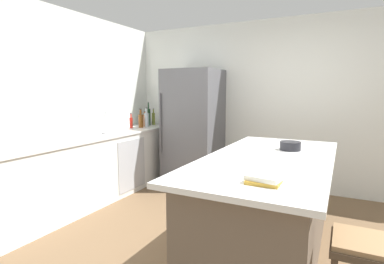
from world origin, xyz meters
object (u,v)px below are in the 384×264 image
at_px(refrigerator, 193,128).
at_px(mixing_bowl, 290,146).
at_px(olive_oil_bottle, 153,118).
at_px(whiskey_bottle, 141,120).
at_px(cookbook_stack, 264,179).
at_px(gin_bottle, 147,119).
at_px(sink_faucet, 80,125).
at_px(hot_sauce_bottle, 131,122).
at_px(soda_bottle, 146,119).
at_px(paper_towel_roll, 106,125).
at_px(kitchen_island, 267,207).
at_px(bar_stool, 364,260).
at_px(vinegar_bottle, 145,120).
at_px(wine_bottle, 149,116).

distance_m(refrigerator, mixing_bowl, 2.15).
distance_m(olive_oil_bottle, whiskey_bottle, 0.47).
height_order(whiskey_bottle, cookbook_stack, whiskey_bottle).
height_order(olive_oil_bottle, gin_bottle, gin_bottle).
relative_size(sink_faucet, hot_sauce_bottle, 1.23).
distance_m(soda_bottle, whiskey_bottle, 0.11).
bearing_deg(hot_sauce_bottle, whiskey_bottle, 41.09).
xyz_separation_m(paper_towel_roll, cookbook_stack, (2.56, -1.37, -0.09)).
distance_m(kitchen_island, gin_bottle, 3.08).
bearing_deg(olive_oil_bottle, soda_bottle, -73.68).
xyz_separation_m(gin_bottle, soda_bottle, (0.12, -0.19, 0.01)).
xyz_separation_m(bar_stool, soda_bottle, (-3.11, 2.26, 0.50)).
bearing_deg(kitchen_island, refrigerator, 133.26).
bearing_deg(vinegar_bottle, hot_sauce_bottle, -104.90).
distance_m(sink_faucet, whiskey_bottle, 1.21).
bearing_deg(soda_bottle, vinegar_bottle, 135.70).
height_order(sink_faucet, soda_bottle, soda_bottle).
distance_m(cookbook_stack, mixing_bowl, 1.21).
relative_size(soda_bottle, cookbook_stack, 1.45).
relative_size(wine_bottle, mixing_bowl, 2.02).
bearing_deg(soda_bottle, paper_towel_roll, -91.94).
distance_m(wine_bottle, whiskey_bottle, 0.38).
relative_size(whiskey_bottle, cookbook_stack, 1.36).
distance_m(paper_towel_roll, mixing_bowl, 2.54).
xyz_separation_m(olive_oil_bottle, soda_bottle, (0.11, -0.37, 0.02)).
height_order(wine_bottle, gin_bottle, wine_bottle).
bearing_deg(wine_bottle, soda_bottle, -62.01).
relative_size(kitchen_island, refrigerator, 1.20).
relative_size(gin_bottle, cookbook_stack, 1.38).
xyz_separation_m(wine_bottle, cookbook_stack, (2.68, -2.57, -0.11)).
height_order(sink_faucet, cookbook_stack, sink_faucet).
distance_m(bar_stool, soda_bottle, 3.88).
bearing_deg(vinegar_bottle, paper_towel_roll, -86.69).
distance_m(paper_towel_roll, cookbook_stack, 2.91).
bearing_deg(gin_bottle, soda_bottle, -57.60).
xyz_separation_m(hot_sauce_bottle, cookbook_stack, (2.70, -2.10, -0.05)).
bearing_deg(refrigerator, sink_faucet, -121.59).
relative_size(gin_bottle, soda_bottle, 0.96).
distance_m(bar_stool, whiskey_bottle, 3.86).
bearing_deg(whiskey_bottle, hot_sauce_bottle, -138.91).
bearing_deg(vinegar_bottle, kitchen_island, -32.78).
relative_size(hot_sauce_bottle, cookbook_stack, 1.07).
relative_size(olive_oil_bottle, hot_sauce_bottle, 1.20).
distance_m(refrigerator, paper_towel_roll, 1.40).
distance_m(kitchen_island, sink_faucet, 2.60).
bearing_deg(mixing_bowl, olive_oil_bottle, 150.78).
distance_m(gin_bottle, cookbook_stack, 3.64).
relative_size(kitchen_island, vinegar_bottle, 8.50).
bearing_deg(cookbook_stack, hot_sauce_bottle, 142.09).
distance_m(wine_bottle, vinegar_bottle, 0.20).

